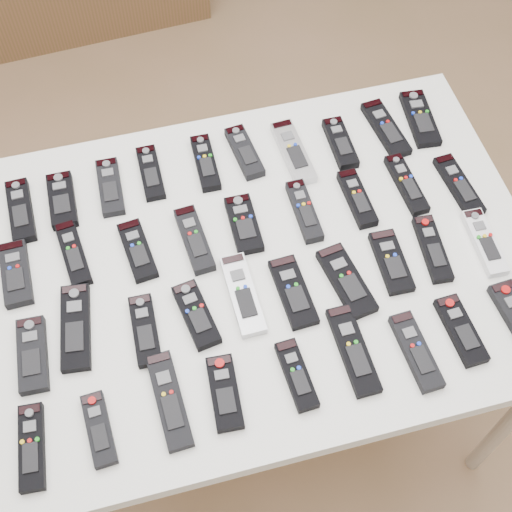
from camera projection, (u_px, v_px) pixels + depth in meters
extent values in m
plane|color=olive|center=(220.00, 369.00, 2.27)|extent=(4.00, 4.00, 0.00)
cube|color=white|center=(256.00, 265.00, 1.59)|extent=(1.25, 0.88, 0.04)
cylinder|color=beige|center=(510.00, 421.00, 1.80)|extent=(0.04, 0.04, 0.74)
cylinder|color=beige|center=(32.00, 269.00, 2.04)|extent=(0.04, 0.04, 0.74)
cylinder|color=beige|center=(402.00, 190.00, 2.19)|extent=(0.04, 0.04, 0.74)
cube|color=black|center=(21.00, 211.00, 1.63)|extent=(0.06, 0.17, 0.02)
cube|color=black|center=(62.00, 200.00, 1.65)|extent=(0.06, 0.15, 0.02)
cube|color=black|center=(110.00, 187.00, 1.67)|extent=(0.06, 0.16, 0.02)
cube|color=black|center=(151.00, 173.00, 1.69)|extent=(0.05, 0.16, 0.02)
cube|color=black|center=(206.00, 163.00, 1.71)|extent=(0.05, 0.16, 0.02)
cube|color=black|center=(245.00, 152.00, 1.72)|extent=(0.07, 0.16, 0.02)
cube|color=#B7B7BC|center=(293.00, 152.00, 1.72)|extent=(0.06, 0.19, 0.02)
cube|color=black|center=(340.00, 143.00, 1.74)|extent=(0.05, 0.15, 0.02)
cube|color=black|center=(386.00, 129.00, 1.77)|extent=(0.07, 0.19, 0.02)
cube|color=black|center=(420.00, 119.00, 1.79)|extent=(0.08, 0.18, 0.02)
cube|color=black|center=(16.00, 274.00, 1.54)|extent=(0.06, 0.16, 0.02)
cube|color=black|center=(73.00, 254.00, 1.57)|extent=(0.06, 0.17, 0.02)
cube|color=black|center=(138.00, 251.00, 1.58)|extent=(0.07, 0.16, 0.02)
cube|color=black|center=(194.00, 240.00, 1.59)|extent=(0.06, 0.18, 0.02)
cube|color=black|center=(244.00, 224.00, 1.61)|extent=(0.06, 0.15, 0.02)
cube|color=black|center=(304.00, 211.00, 1.63)|extent=(0.04, 0.17, 0.02)
cube|color=black|center=(357.00, 198.00, 1.65)|extent=(0.05, 0.16, 0.02)
cube|color=black|center=(406.00, 184.00, 1.67)|extent=(0.05, 0.17, 0.02)
cube|color=black|center=(459.00, 185.00, 1.67)|extent=(0.06, 0.18, 0.02)
cube|color=black|center=(33.00, 355.00, 1.44)|extent=(0.06, 0.16, 0.02)
cube|color=black|center=(76.00, 327.00, 1.48)|extent=(0.08, 0.20, 0.02)
cube|color=black|center=(145.00, 330.00, 1.47)|extent=(0.05, 0.16, 0.02)
cube|color=black|center=(196.00, 315.00, 1.49)|extent=(0.08, 0.16, 0.02)
cube|color=#B7B7BC|center=(243.00, 294.00, 1.52)|extent=(0.06, 0.20, 0.02)
cube|color=black|center=(293.00, 292.00, 1.52)|extent=(0.07, 0.17, 0.02)
cube|color=black|center=(346.00, 281.00, 1.53)|extent=(0.09, 0.18, 0.02)
cube|color=black|center=(391.00, 262.00, 1.56)|extent=(0.06, 0.16, 0.02)
cube|color=black|center=(432.00, 249.00, 1.58)|extent=(0.06, 0.17, 0.02)
cube|color=silver|center=(484.00, 242.00, 1.59)|extent=(0.05, 0.17, 0.02)
cube|color=black|center=(32.00, 447.00, 1.34)|extent=(0.06, 0.17, 0.02)
cube|color=black|center=(99.00, 429.00, 1.36)|extent=(0.05, 0.15, 0.02)
cube|color=black|center=(169.00, 400.00, 1.39)|extent=(0.06, 0.20, 0.02)
cube|color=black|center=(225.00, 393.00, 1.40)|extent=(0.06, 0.16, 0.02)
cube|color=black|center=(297.00, 375.00, 1.42)|extent=(0.05, 0.15, 0.02)
cube|color=black|center=(353.00, 350.00, 1.45)|extent=(0.06, 0.20, 0.02)
cube|color=black|center=(416.00, 351.00, 1.45)|extent=(0.06, 0.17, 0.02)
cube|color=black|center=(461.00, 330.00, 1.47)|extent=(0.06, 0.16, 0.02)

